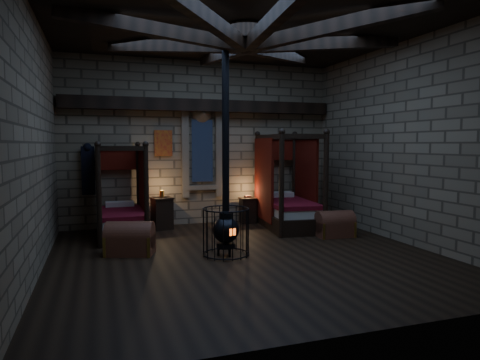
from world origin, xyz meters
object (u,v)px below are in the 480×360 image
object	(u,v)px
trunk_left	(130,239)
trunk_right	(335,225)
bed_left	(121,214)
stove	(226,225)
bed_right	(287,205)

from	to	relation	value
trunk_left	trunk_right	size ratio (longest dim) A/B	1.17
bed_left	trunk_right	xyz separation A→B (m)	(4.55, -1.52, -0.24)
trunk_left	stove	size ratio (longest dim) A/B	0.25
bed_right	trunk_right	distance (m)	1.48
stove	bed_right	bearing A→B (deg)	29.53
trunk_left	trunk_right	bearing A→B (deg)	20.51
bed_left	bed_right	bearing A→B (deg)	-2.35
bed_right	trunk_left	size ratio (longest dim) A/B	2.32
bed_left	bed_right	xyz separation A→B (m)	(4.00, -0.18, 0.07)
bed_right	stove	bearing A→B (deg)	-130.17
trunk_right	bed_left	bearing A→B (deg)	165.48
bed_right	stove	size ratio (longest dim) A/B	0.57
bed_left	stove	xyz separation A→B (m)	(1.76, -2.33, 0.07)
trunk_left	stove	xyz separation A→B (m)	(1.69, -0.66, 0.29)
trunk_left	stove	world-z (taller)	stove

